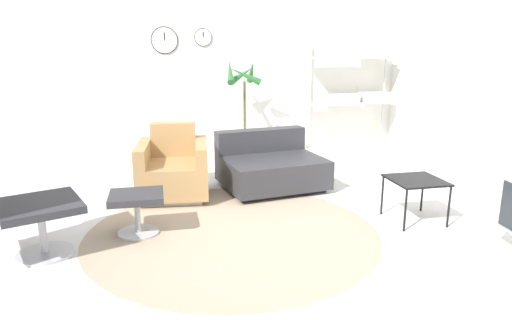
{
  "coord_description": "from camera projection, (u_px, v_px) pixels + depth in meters",
  "views": [
    {
      "loc": [
        -0.69,
        -3.79,
        1.61
      ],
      "look_at": [
        0.2,
        0.35,
        0.55
      ],
      "focal_mm": 32.0,
      "sensor_mm": 36.0,
      "label": 1
    }
  ],
  "objects": [
    {
      "name": "armchair_red",
      "position": [
        173.0,
        170.0,
        4.98
      ],
      "size": [
        0.81,
        0.86,
        0.78
      ],
      "rotation": [
        0.0,
        0.0,
        3.05
      ],
      "color": "silver",
      "rests_on": "ground_plane"
    },
    {
      "name": "side_table",
      "position": [
        416.0,
        183.0,
        4.24
      ],
      "size": [
        0.47,
        0.47,
        0.41
      ],
      "color": "black",
      "rests_on": "ground_plane"
    },
    {
      "name": "round_rug",
      "position": [
        233.0,
        232.0,
        4.06
      ],
      "size": [
        2.58,
        2.58,
        0.01
      ],
      "color": "tan",
      "rests_on": "ground_plane"
    },
    {
      "name": "shelf_unit",
      "position": [
        358.0,
        80.0,
        7.09
      ],
      "size": [
        1.4,
        0.28,
        1.76
      ],
      "color": "#BCBCC1",
      "rests_on": "ground_plane"
    },
    {
      "name": "ottoman",
      "position": [
        137.0,
        204.0,
        3.97
      ],
      "size": [
        0.46,
        0.39,
        0.37
      ],
      "color": "#BCBCC1",
      "rests_on": "ground_plane"
    },
    {
      "name": "ground_plane",
      "position": [
        242.0,
        229.0,
        4.13
      ],
      "size": [
        12.0,
        12.0,
        0.0
      ],
      "primitive_type": "plane",
      "color": "silver"
    },
    {
      "name": "wall_back",
      "position": [
        203.0,
        60.0,
        6.79
      ],
      "size": [
        12.0,
        0.09,
        2.8
      ],
      "color": "silver",
      "rests_on": "ground_plane"
    },
    {
      "name": "couch_low",
      "position": [
        270.0,
        168.0,
        5.31
      ],
      "size": [
        1.24,
        1.08,
        0.64
      ],
      "rotation": [
        0.0,
        0.0,
        3.3
      ],
      "color": "black",
      "rests_on": "ground_plane"
    },
    {
      "name": "potted_plant",
      "position": [
        243.0,
        116.0,
        6.63
      ],
      "size": [
        0.48,
        0.54,
        1.44
      ],
      "color": "silver",
      "rests_on": "ground_plane"
    }
  ]
}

